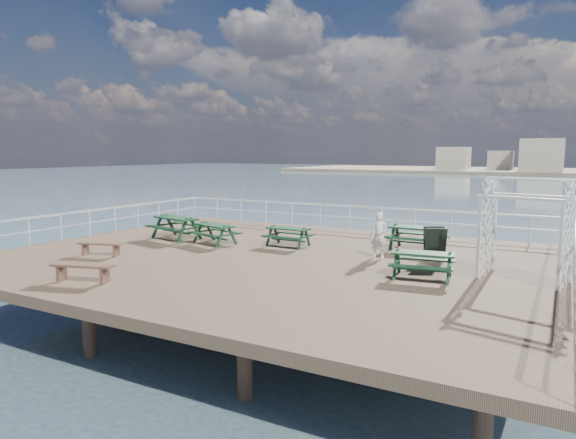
# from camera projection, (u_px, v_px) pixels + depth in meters

# --- Properties ---
(ground) EXTENTS (18.00, 14.00, 0.30)m
(ground) POSITION_uv_depth(u_px,v_px,m) (273.00, 261.00, 17.21)
(ground) COLOR brown
(ground) RESTS_ON ground
(railing) EXTENTS (17.77, 13.76, 1.10)m
(railing) POSITION_uv_depth(u_px,v_px,m) (306.00, 221.00, 19.34)
(railing) COLOR silver
(railing) RESTS_ON ground
(picnic_table_a) EXTENTS (2.34, 2.04, 0.98)m
(picnic_table_a) POSITION_uv_depth(u_px,v_px,m) (176.00, 223.00, 20.66)
(picnic_table_a) COLOR #153B20
(picnic_table_a) RESTS_ON ground
(picnic_table_b) EXTENTS (1.62, 1.31, 0.78)m
(picnic_table_b) POSITION_uv_depth(u_px,v_px,m) (288.00, 233.00, 19.00)
(picnic_table_b) COLOR #153B20
(picnic_table_b) RESTS_ON ground
(picnic_table_c) EXTENTS (1.99, 1.62, 0.95)m
(picnic_table_c) POSITION_uv_depth(u_px,v_px,m) (417.00, 233.00, 18.19)
(picnic_table_c) COLOR #153B20
(picnic_table_c) RESTS_ON ground
(picnic_table_d) EXTENTS (2.02, 1.80, 0.83)m
(picnic_table_d) POSITION_uv_depth(u_px,v_px,m) (215.00, 230.00, 19.51)
(picnic_table_d) COLOR #153B20
(picnic_table_d) RESTS_ON ground
(picnic_table_e) EXTENTS (1.86, 1.58, 0.82)m
(picnic_table_e) POSITION_uv_depth(u_px,v_px,m) (423.00, 259.00, 14.14)
(picnic_table_e) COLOR #153B20
(picnic_table_e) RESTS_ON ground
(flat_bench_near) EXTENTS (1.77, 0.89, 0.50)m
(flat_bench_near) POSITION_uv_depth(u_px,v_px,m) (83.00, 269.00, 13.71)
(flat_bench_near) COLOR brown
(flat_bench_near) RESTS_ON ground
(flat_bench_far) EXTENTS (1.59, 0.80, 0.44)m
(flat_bench_far) POSITION_uv_depth(u_px,v_px,m) (101.00, 246.00, 17.25)
(flat_bench_far) COLOR brown
(flat_bench_far) RESTS_ON ground
(trellis_arbor) EXTENTS (2.45, 1.68, 2.78)m
(trellis_arbor) POSITION_uv_depth(u_px,v_px,m) (525.00, 235.00, 13.85)
(trellis_arbor) COLOR silver
(trellis_arbor) RESTS_ON ground
(sandwich_board) EXTENTS (0.81, 0.73, 1.10)m
(sandwich_board) POSITION_uv_depth(u_px,v_px,m) (435.00, 244.00, 16.41)
(sandwich_board) COLOR black
(sandwich_board) RESTS_ON ground
(person) EXTENTS (0.55, 0.37, 1.51)m
(person) POSITION_uv_depth(u_px,v_px,m) (379.00, 235.00, 16.80)
(person) COLOR white
(person) RESTS_ON ground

